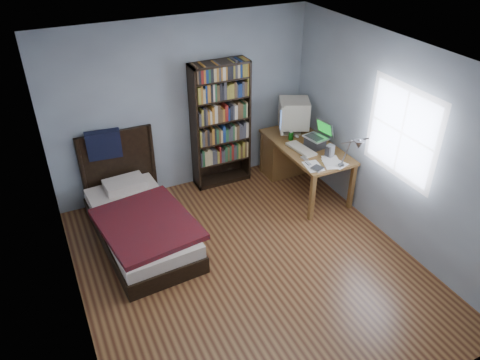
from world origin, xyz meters
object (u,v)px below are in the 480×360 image
Objects in this scene: crt_monitor at (293,114)px; soda_can at (291,136)px; desk at (290,152)px; keyboard at (301,149)px; bookshelf at (221,125)px; bed at (139,220)px; laptop at (316,140)px; desk_lamp at (356,146)px; speaker at (330,151)px.

crt_monitor is 4.64× the size of soda_can.
desk is 3.13× the size of keyboard.
bed is at bearing -152.07° from bookshelf.
crt_monitor reaches higher than desk.
bookshelf is at bearing 27.93° from bed.
crt_monitor is at bearing 65.24° from keyboard.
bookshelf reaches higher than soda_can.
bookshelf is at bearing 151.61° from soda_can.
laptop is at bearing -36.88° from bookshelf.
desk_lamp is 1.31× the size of keyboard.
laptop is 0.33m from speaker.
bookshelf is at bearing 114.25° from speaker.
desk_lamp reaches higher than bed.
bookshelf is at bearing 162.30° from desk.
bed is (-2.63, 0.36, -0.56)m from speaker.
bed is (-2.52, -0.48, -0.16)m from desk.
desk_lamp is 1.12m from keyboard.
desk is 0.81× the size of bookshelf.
bookshelf reaches higher than crt_monitor.
crt_monitor is (0.03, 0.05, 0.61)m from desk.
laptop reaches higher than speaker.
soda_can is at bearing -28.39° from bookshelf.
soda_can is 0.06× the size of bed.
keyboard is (-0.18, -0.56, -0.28)m from crt_monitor.
laptop is 0.20× the size of bookshelf.
speaker reaches higher than soda_can.
bed is (-2.49, 1.03, -0.98)m from desk_lamp.
desk is at bearing 100.65° from laptop.
crt_monitor is at bearing 96.21° from laptop.
desk_lamp reaches higher than laptop.
keyboard is 0.26× the size of bookshelf.
bookshelf reaches higher than laptop.
soda_can is (-0.15, -0.22, -0.23)m from crt_monitor.
crt_monitor is at bearing 74.85° from speaker.
speaker is at bearing -72.01° from soda_can.
speaker is at bearing -45.97° from bookshelf.
laptop is at bearing -0.64° from bed.
laptop is (0.10, -0.51, 0.42)m from desk.
speaker is 0.70m from soda_can.
speaker is (0.01, -0.33, -0.02)m from laptop.
crt_monitor is 1.08m from bookshelf.
soda_can is at bearing 7.43° from bed.
keyboard is 2.43m from bed.
crt_monitor reaches higher than speaker.
keyboard is (-0.14, -0.50, 0.33)m from desk.
speaker is 2.71m from bed.
desk_lamp is 0.30× the size of bed.
crt_monitor is 2.72m from bed.
desk is 0.93m from speaker.
crt_monitor is 0.65m from keyboard.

